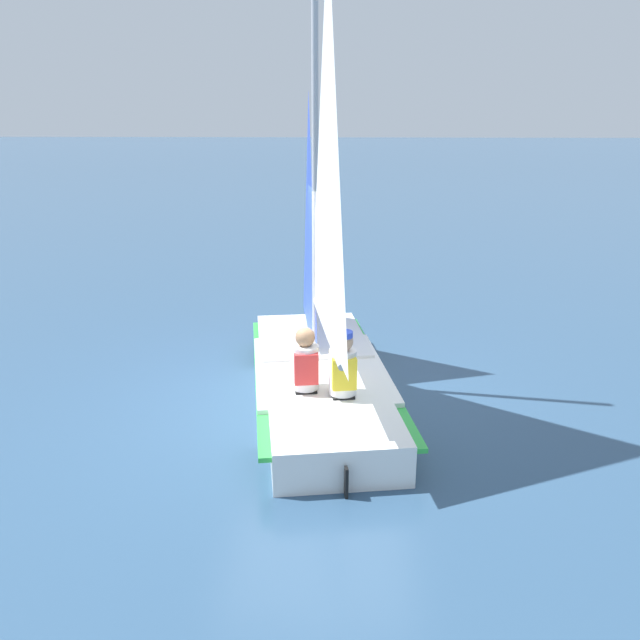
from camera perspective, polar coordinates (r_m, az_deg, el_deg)
The scene contains 4 objects.
ground_plane at distance 7.82m, azimuth -0.00°, elevation -7.23°, with size 260.00×260.00×0.00m, color #2D4C6B.
sailboat_main at distance 7.49m, azimuth 0.04°, elevation -2.35°, with size 2.28×4.31×5.20m.
sailor_helm at distance 6.95m, azimuth -1.35°, elevation -4.95°, with size 0.35×0.38×1.16m.
sailor_crew at distance 6.81m, azimuth 2.08°, elevation -5.33°, with size 0.35×0.38×1.16m.
Camera 1 is at (-0.48, 7.07, 3.30)m, focal length 35.00 mm.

